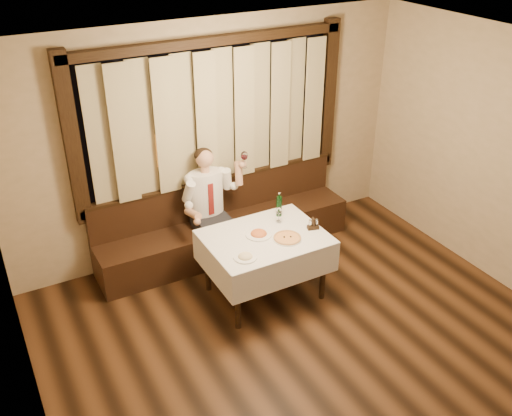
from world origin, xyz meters
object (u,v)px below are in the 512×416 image
pasta_red (259,232)px  dining_table (265,244)px  banquette (224,228)px  pizza (287,238)px  pasta_cream (245,255)px  seated_man (210,199)px  green_bottle (279,206)px  cruet_caddy (313,225)px

pasta_red → dining_table: bearing=-44.4°
banquette → pasta_red: bearing=-92.9°
banquette → pizza: size_ratio=10.37×
dining_table → pasta_cream: pasta_cream is taller
pizza → seated_man: size_ratio=0.22×
dining_table → green_bottle: bearing=41.2°
pasta_cream → cruet_caddy: size_ratio=1.77×
pasta_cream → pasta_red: bearing=44.0°
green_bottle → seated_man: size_ratio=0.20×
dining_table → pizza: 0.27m
pasta_cream → cruet_caddy: bearing=9.1°
banquette → dining_table: bearing=-90.0°
dining_table → seated_man: size_ratio=0.89×
dining_table → cruet_caddy: 0.56m
pasta_red → cruet_caddy: cruet_caddy is taller
banquette → dining_table: size_ratio=2.52×
banquette → pasta_red: banquette is taller
green_bottle → cruet_caddy: (0.17, -0.43, -0.08)m
pasta_red → banquette: bearing=87.1°
banquette → pizza: 1.28m
dining_table → green_bottle: size_ratio=4.41×
pasta_cream → cruet_caddy: (0.90, 0.15, 0.01)m
pizza → green_bottle: bearing=69.5°
banquette → cruet_caddy: 1.35m
banquette → pasta_cream: bearing=-106.2°
pizza → pasta_cream: bearing=-169.6°
banquette → cruet_caddy: (0.53, -1.14, 0.49)m
pizza → pasta_red: bearing=137.1°
banquette → green_bottle: green_bottle is taller
dining_table → cruet_caddy: bearing=-12.6°
banquette → seated_man: 0.57m
dining_table → seated_man: bearing=103.1°
pasta_red → cruet_caddy: (0.58, -0.17, 0.01)m
banquette → cruet_caddy: bearing=-65.1°
pasta_cream → dining_table: bearing=35.3°
cruet_caddy → pizza: bearing=-157.9°
seated_man → pizza: bearing=-70.2°
seated_man → pasta_cream: bearing=-97.4°
pasta_cream → pizza: bearing=10.4°
pasta_cream → banquette: bearing=73.8°
dining_table → pasta_cream: 0.48m
green_bottle → seated_man: bearing=132.6°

